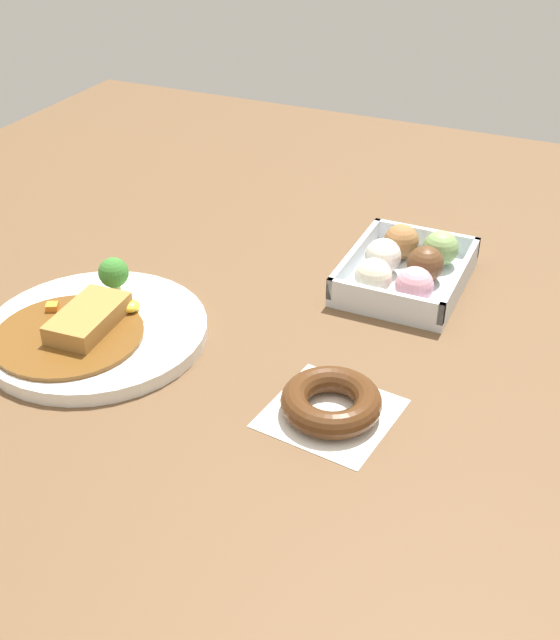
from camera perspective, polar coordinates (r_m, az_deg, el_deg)
The scene contains 4 objects.
ground_plane at distance 1.07m, azimuth -1.27°, elevation 0.93°, with size 1.60×1.60×0.00m, color brown.
curry_plate at distance 1.03m, azimuth -13.18°, elevation -0.59°, with size 0.28×0.28×0.07m.
donut_box at distance 1.12m, azimuth 9.00°, elevation 3.71°, with size 0.20×0.16×0.06m.
chocolate_ring_donut at distance 0.88m, azimuth 3.68°, elevation -5.90°, with size 0.15×0.15×0.03m.
Camera 1 is at (0.82, 0.40, 0.57)m, focal length 44.76 mm.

